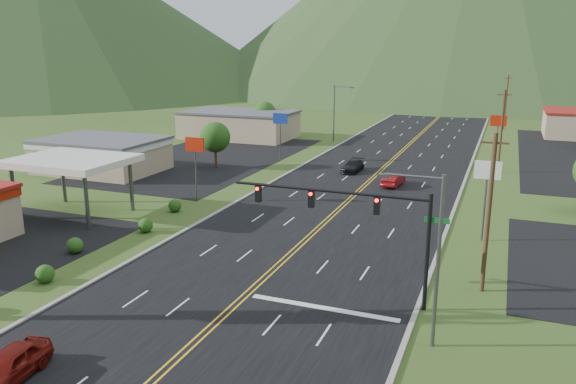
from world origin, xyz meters
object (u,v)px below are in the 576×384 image
(gas_canopy, at_px, (71,162))
(car_red_near, at_px, (9,366))
(streetlight_west, at_px, (336,110))
(car_red_far, at_px, (394,180))
(car_dark_mid, at_px, (353,166))
(streetlight_east, at_px, (432,250))
(traffic_signal, at_px, (359,215))

(gas_canopy, xyz_separation_m, car_red_near, (15.93, -22.28, -4.11))
(car_red_near, bearing_deg, streetlight_west, 87.54)
(car_red_near, height_order, car_red_far, car_red_near)
(car_red_near, relative_size, car_dark_mid, 0.95)
(streetlight_east, xyz_separation_m, gas_canopy, (-33.18, 12.00, -0.31))
(streetlight_west, bearing_deg, gas_canopy, -102.13)
(traffic_signal, height_order, car_red_far, traffic_signal)
(streetlight_east, bearing_deg, traffic_signal, 139.61)
(traffic_signal, distance_m, car_red_far, 29.93)
(traffic_signal, bearing_deg, gas_canopy, 164.30)
(car_red_near, xyz_separation_m, car_red_far, (9.06, 43.63, -0.04))
(car_red_far, bearing_deg, traffic_signal, 103.03)
(streetlight_east, distance_m, car_dark_mid, 41.64)
(streetlight_west, height_order, gas_canopy, streetlight_west)
(car_dark_mid, bearing_deg, streetlight_west, 113.85)
(streetlight_east, height_order, car_red_far, streetlight_east)
(traffic_signal, relative_size, gas_canopy, 1.31)
(gas_canopy, relative_size, car_red_far, 2.29)
(traffic_signal, relative_size, car_red_far, 3.00)
(streetlight_east, relative_size, car_red_far, 2.06)
(gas_canopy, bearing_deg, streetlight_east, -19.88)
(traffic_signal, height_order, streetlight_west, streetlight_west)
(car_red_near, height_order, car_dark_mid, car_red_near)
(car_red_far, bearing_deg, streetlight_east, 110.04)
(traffic_signal, xyz_separation_m, streetlight_east, (4.70, -4.00, -0.15))
(streetlight_west, bearing_deg, traffic_signal, -72.03)
(streetlight_east, bearing_deg, streetlight_west, 110.86)
(streetlight_west, relative_size, car_red_far, 2.06)
(streetlight_east, relative_size, car_dark_mid, 1.90)
(traffic_signal, distance_m, streetlight_east, 6.17)
(streetlight_west, distance_m, gas_canopy, 49.10)
(car_red_near, distance_m, car_red_far, 44.56)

